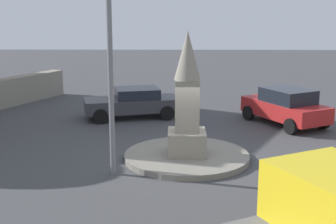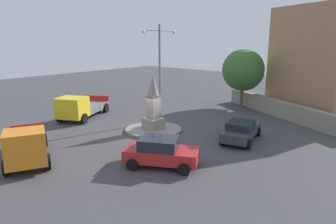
{
  "view_description": "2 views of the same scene",
  "coord_description": "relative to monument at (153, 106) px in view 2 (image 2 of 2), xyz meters",
  "views": [
    {
      "loc": [
        0.42,
        14.81,
        4.98
      ],
      "look_at": [
        0.63,
        -0.56,
        1.48
      ],
      "focal_mm": 49.86,
      "sensor_mm": 36.0,
      "label": 1
    },
    {
      "loc": [
        -15.63,
        -15.13,
        6.68
      ],
      "look_at": [
        0.7,
        -0.83,
        1.46
      ],
      "focal_mm": 32.57,
      "sensor_mm": 36.0,
      "label": 2
    }
  ],
  "objects": [
    {
      "name": "traffic_island",
      "position": [
        0.0,
        0.0,
        -1.84
      ],
      "size": [
        4.16,
        4.16,
        0.19
      ],
      "primitive_type": "cylinder",
      "color": "gray",
      "rests_on": "ground"
    },
    {
      "name": "car_red_parked_right",
      "position": [
        -4.35,
        -4.75,
        -1.13
      ],
      "size": [
        3.41,
        4.26,
        1.57
      ],
      "color": "#B22323",
      "rests_on": "ground"
    },
    {
      "name": "monument",
      "position": [
        0.0,
        0.0,
        0.0
      ],
      "size": [
        1.24,
        1.24,
        4.06
      ],
      "color": "gray",
      "rests_on": "traffic_island"
    },
    {
      "name": "stone_boundary_wall",
      "position": [
        10.42,
        -5.4,
        -1.24
      ],
      "size": [
        7.21,
        13.04,
        1.41
      ],
      "primitive_type": "cube",
      "rotation": [
        0.0,
        0.0,
        7.38
      ],
      "color": "gray",
      "rests_on": "ground"
    },
    {
      "name": "tree_near_wall",
      "position": [
        11.56,
        -1.04,
        1.78
      ],
      "size": [
        4.07,
        4.07,
        5.76
      ],
      "color": "brown",
      "rests_on": "ground"
    },
    {
      "name": "streetlamp",
      "position": [
        2.27,
        1.43,
        2.79
      ],
      "size": [
        3.73,
        0.28,
        7.79
      ],
      "color": "slate",
      "rests_on": "ground"
    },
    {
      "name": "corner_building",
      "position": [
        14.62,
        -7.58,
        2.82
      ],
      "size": [
        9.44,
        10.14,
        9.52
      ],
      "primitive_type": "cube",
      "rotation": [
        0.0,
        0.0,
        7.38
      ],
      "color": "#A87A56",
      "rests_on": "ground"
    },
    {
      "name": "truck_yellow_far_side",
      "position": [
        -1.62,
        7.17,
        -0.95
      ],
      "size": [
        6.01,
        4.51,
        2.07
      ],
      "color": "yellow",
      "rests_on": "ground"
    },
    {
      "name": "ground_plane",
      "position": [
        0.0,
        0.0,
        -1.94
      ],
      "size": [
        80.0,
        80.0,
        0.0
      ],
      "primitive_type": "plane",
      "color": "#424244"
    },
    {
      "name": "car_dark_grey_parked_left",
      "position": [
        2.3,
        -5.95,
        -1.22
      ],
      "size": [
        4.5,
        2.7,
        1.36
      ],
      "color": "#38383D",
      "rests_on": "ground"
    },
    {
      "name": "truck_orange_near_island",
      "position": [
        -8.99,
        0.88,
        -0.92
      ],
      "size": [
        4.01,
        5.62,
        2.18
      ],
      "color": "orange",
      "rests_on": "ground"
    }
  ]
}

